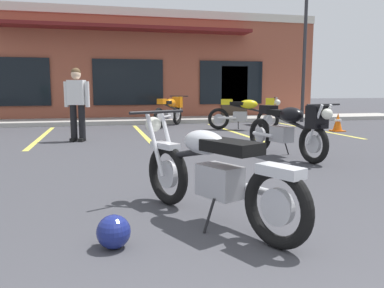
% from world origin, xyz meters
% --- Properties ---
extents(ground_plane, '(80.00, 80.00, 0.00)m').
position_xyz_m(ground_plane, '(0.00, 4.17, 0.00)').
color(ground_plane, '#3D3D42').
extents(sidewalk_kerb, '(22.00, 1.80, 0.14)m').
position_xyz_m(sidewalk_kerb, '(0.00, 13.00, 0.07)').
color(sidewalk_kerb, '#A8A59E').
rests_on(sidewalk_kerb, ground_plane).
extents(brick_storefront_building, '(15.30, 7.24, 4.17)m').
position_xyz_m(brick_storefront_building, '(0.00, 17.08, 2.09)').
color(brick_storefront_building, brown).
rests_on(brick_storefront_building, ground_plane).
extents(painted_stall_lines, '(10.31, 4.80, 0.01)m').
position_xyz_m(painted_stall_lines, '(0.00, 9.40, 0.00)').
color(painted_stall_lines, '#DBCC4C').
rests_on(painted_stall_lines, ground_plane).
extents(motorcycle_foreground_classic, '(1.17, 1.97, 0.98)m').
position_xyz_m(motorcycle_foreground_classic, '(-0.16, 2.28, 0.46)').
color(motorcycle_foreground_classic, black).
rests_on(motorcycle_foreground_classic, ground_plane).
extents(motorcycle_red_sportbike, '(1.41, 1.83, 0.98)m').
position_xyz_m(motorcycle_red_sportbike, '(1.11, 11.33, 0.53)').
color(motorcycle_red_sportbike, black).
rests_on(motorcycle_red_sportbike, ground_plane).
extents(motorcycle_black_cruiser, '(1.95, 1.20, 0.98)m').
position_xyz_m(motorcycle_black_cruiser, '(3.09, 9.67, 0.53)').
color(motorcycle_black_cruiser, black).
rests_on(motorcycle_black_cruiser, ground_plane).
extents(motorcycle_blue_standard, '(0.85, 2.08, 0.98)m').
position_xyz_m(motorcycle_blue_standard, '(2.08, 5.15, 0.53)').
color(motorcycle_blue_standard, black).
rests_on(motorcycle_blue_standard, ground_plane).
extents(person_in_shorts_foreground, '(0.60, 0.37, 1.68)m').
position_xyz_m(person_in_shorts_foreground, '(-1.60, 8.28, 0.95)').
color(person_in_shorts_foreground, black).
rests_on(person_in_shorts_foreground, ground_plane).
extents(helmet_on_pavement, '(0.26, 0.26, 0.26)m').
position_xyz_m(helmet_on_pavement, '(-1.05, 1.89, 0.13)').
color(helmet_on_pavement, navy).
rests_on(helmet_on_pavement, ground_plane).
extents(traffic_cone, '(0.34, 0.34, 0.53)m').
position_xyz_m(traffic_cone, '(5.50, 8.75, 0.26)').
color(traffic_cone, orange).
rests_on(traffic_cone, ground_plane).
extents(parking_lot_lamp_post, '(0.24, 0.76, 5.20)m').
position_xyz_m(parking_lot_lamp_post, '(6.13, 11.79, 3.34)').
color(parking_lot_lamp_post, '#2D2D33').
rests_on(parking_lot_lamp_post, ground_plane).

